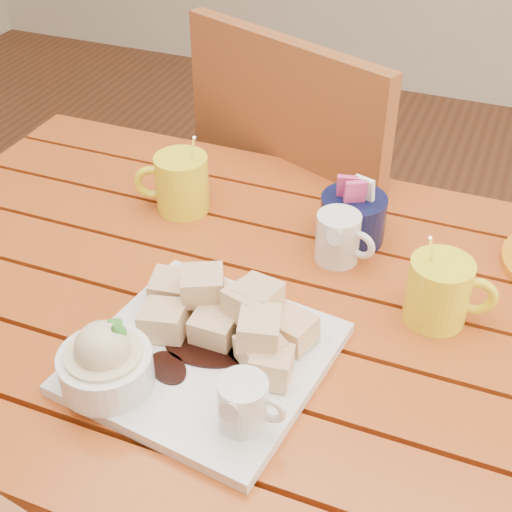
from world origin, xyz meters
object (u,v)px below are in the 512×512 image
at_px(table, 252,351).
at_px(coffee_mug_left, 180,183).
at_px(coffee_mug_right, 440,290).
at_px(dessert_plate, 190,348).
at_px(chair_far, 317,218).

xyz_separation_m(table, coffee_mug_left, (-0.20, 0.17, 0.16)).
bearing_deg(table, coffee_mug_right, 11.90).
distance_m(coffee_mug_left, coffee_mug_right, 0.46).
relative_size(dessert_plate, chair_far, 0.33).
xyz_separation_m(table, chair_far, (-0.06, 0.52, -0.10)).
relative_size(coffee_mug_right, chair_far, 0.15).
bearing_deg(coffee_mug_right, coffee_mug_left, 156.38).
distance_m(table, dessert_plate, 0.21).
bearing_deg(chair_far, dessert_plate, 115.39).
bearing_deg(dessert_plate, table, 83.30).
bearing_deg(dessert_plate, coffee_mug_right, 37.97).
bearing_deg(chair_far, table, 118.42).
xyz_separation_m(dessert_plate, coffee_mug_right, (0.27, 0.21, 0.01)).
bearing_deg(chair_far, coffee_mug_right, 145.35).
bearing_deg(coffee_mug_left, coffee_mug_right, -33.18).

